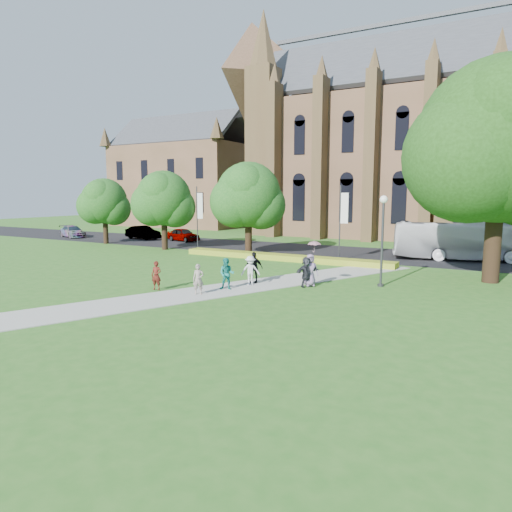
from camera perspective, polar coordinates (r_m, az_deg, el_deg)
The scene contains 25 objects.
ground at distance 24.66m, azimuth -5.79°, elevation -4.75°, with size 160.00×160.00×0.00m, color #2B651E.
road at distance 42.38m, azimuth 9.87°, elevation 0.47°, with size 160.00×10.00×0.02m, color black.
footpath at distance 25.46m, azimuth -4.50°, elevation -4.29°, with size 3.20×30.00×0.04m, color #B2B2A8.
flower_hedge at distance 36.87m, azimuth 3.43°, elevation -0.18°, with size 18.00×1.40×0.45m, color gold.
cathedral at distance 60.04m, azimuth 26.12°, elevation 14.35°, with size 52.60×18.25×28.00m.
building_west at distance 78.17m, azimuth -8.76°, elevation 10.57°, with size 22.00×14.00×18.30m.
streetlamp at distance 27.03m, azimuth 15.55°, elevation 3.18°, with size 0.44×0.44×5.24m.
large_tree at distance 30.86m, azimuth 28.19°, elevation 12.52°, with size 9.60×9.60×13.20m.
street_tree_0 at distance 44.36m, azimuth -11.47°, elevation 7.06°, with size 5.20×5.20×7.50m.
street_tree_1 at distance 39.54m, azimuth -0.96°, elevation 7.64°, with size 5.60×5.60×8.05m.
street_tree_2 at distance 51.34m, azimuth -18.43°, elevation 6.51°, with size 4.80×4.80×6.95m.
banner_pole_0 at distance 36.87m, azimuth 10.62°, elevation 4.64°, with size 0.70×0.10×6.00m.
banner_pole_1 at distance 43.40m, azimuth -7.25°, elevation 5.17°, with size 0.70×0.10×6.00m.
tour_coach at distance 40.26m, azimuth 24.85°, elevation 1.75°, with size 2.65×11.32×3.15m, color silver.
car_0 at distance 51.98m, azimuth -9.08°, elevation 2.65°, with size 1.73×4.29×1.46m, color gray.
car_1 at distance 55.28m, azimuth -13.95°, elevation 2.87°, with size 1.63×4.69×1.54m, color gray.
car_2 at distance 60.40m, azimuth -21.95°, elevation 2.86°, with size 1.94×4.78×1.39m, color gray.
pedestrian_0 at distance 25.90m, azimuth -12.35°, elevation -2.39°, with size 0.58×0.38×1.60m, color #541C13.
pedestrian_1 at distance 25.42m, azimuth -3.68°, elevation -2.23°, with size 0.85×0.67×1.76m, color #187A6D.
pedestrian_2 at distance 26.68m, azimuth -0.70°, elevation -1.80°, with size 1.10×0.63×1.70m, color silver.
pedestrian_3 at distance 27.25m, azimuth -0.29°, elevation -1.43°, with size 1.09×0.45×1.86m, color black.
pedestrian_4 at distance 26.55m, azimuth 6.80°, elevation -1.75°, with size 0.90×0.59×1.85m, color #90729E.
pedestrian_5 at distance 26.27m, azimuth 6.29°, elevation -1.97°, with size 1.60×0.51×1.73m, color #282931.
pedestrian_6 at distance 24.36m, azimuth -7.22°, elevation -2.89°, with size 0.59×0.39×1.61m, color gray.
parasol at distance 26.39m, azimuth 7.29°, elevation 0.94°, with size 0.76×0.76×0.67m, color #EFA8CB.
Camera 1 is at (13.83, -19.70, 5.35)m, focal length 32.00 mm.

